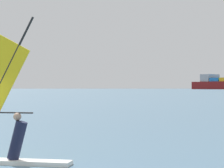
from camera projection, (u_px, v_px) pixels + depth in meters
name	position (u px, v px, depth m)	size (l,w,h in m)	color
distant_headland	(210.00, 84.00, 1405.32)	(1211.21, 497.88, 25.69)	#60665B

